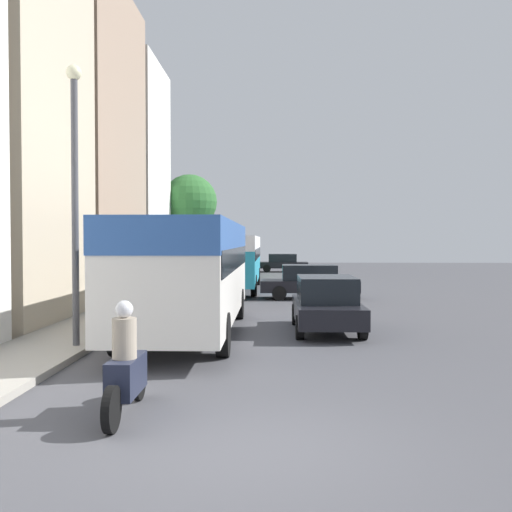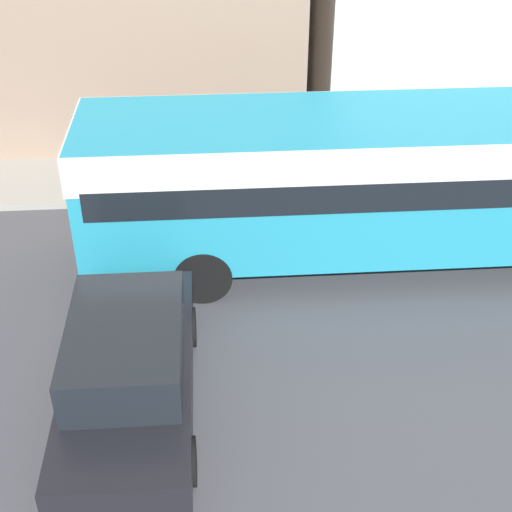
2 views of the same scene
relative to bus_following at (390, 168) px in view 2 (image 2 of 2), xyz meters
The scene contains 3 objects.
bus_following is the anchor object (origin of this frame).
car_far_curb 5.83m from the bus_following, 50.37° to the right, with size 4.35×1.82×1.52m.
pedestrian_near_curb 4.55m from the bus_following, 126.84° to the right, with size 0.34×0.34×1.76m.
Camera 2 is at (9.42, 19.71, 7.48)m, focal length 50.00 mm.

